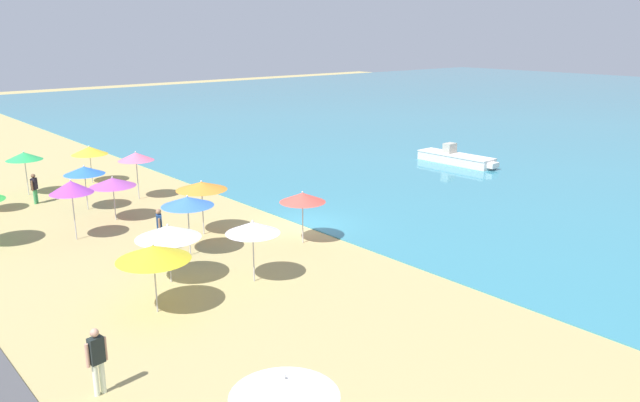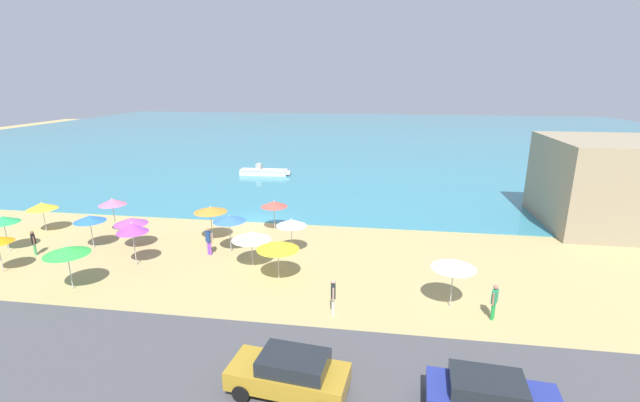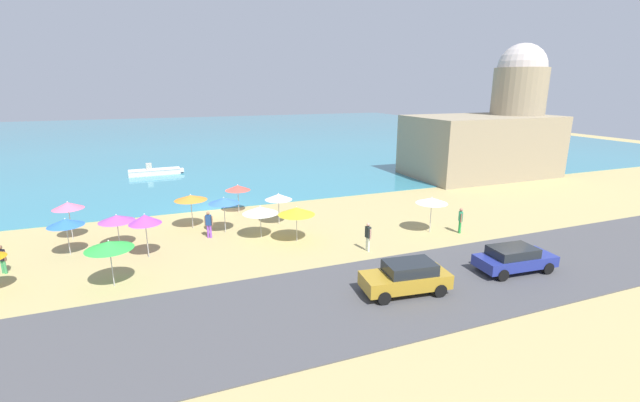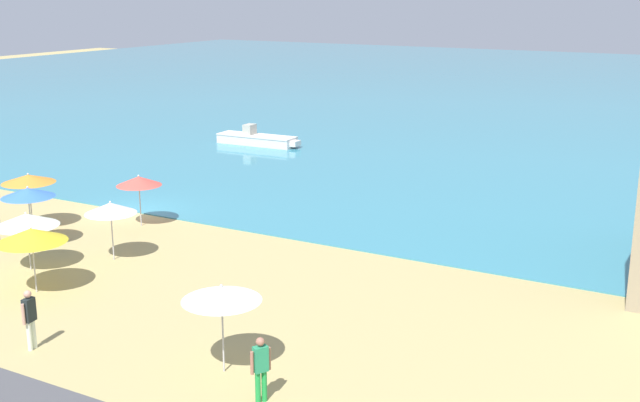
{
  "view_description": "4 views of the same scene",
  "coord_description": "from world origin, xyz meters",
  "px_view_note": "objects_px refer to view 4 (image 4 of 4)",
  "views": [
    {
      "loc": [
        21.64,
        -17.39,
        8.88
      ],
      "look_at": [
        1.93,
        -0.71,
        1.78
      ],
      "focal_mm": 35.0,
      "sensor_mm": 36.0,
      "label": 1
    },
    {
      "loc": [
        9.56,
        -30.82,
        10.88
      ],
      "look_at": [
        4.63,
        1.92,
        1.42
      ],
      "focal_mm": 24.0,
      "sensor_mm": 36.0,
      "label": 2
    },
    {
      "loc": [
        -4.27,
        -34.42,
        9.82
      ],
      "look_at": [
        7.24,
        -5.24,
        1.34
      ],
      "focal_mm": 24.0,
      "sensor_mm": 36.0,
      "label": 3
    },
    {
      "loc": [
        25.16,
        -27.21,
        10.1
      ],
      "look_at": [
        8.5,
        2.54,
        1.07
      ],
      "focal_mm": 45.0,
      "sensor_mm": 36.0,
      "label": 4
    }
  ],
  "objects_px": {
    "beach_umbrella_1": "(28,179)",
    "beach_umbrella_12": "(111,208)",
    "bather_3": "(30,316)",
    "beach_umbrella_11": "(28,193)",
    "bather_4": "(261,366)",
    "beach_umbrella_2": "(26,220)",
    "beach_umbrella_9": "(139,181)",
    "skiff_nearshore": "(257,139)",
    "beach_umbrella_5": "(222,294)",
    "beach_umbrella_14": "(31,235)"
  },
  "relations": [
    {
      "from": "beach_umbrella_9",
      "to": "bather_3",
      "type": "bearing_deg",
      "value": -62.8
    },
    {
      "from": "bather_3",
      "to": "beach_umbrella_11",
      "type": "bearing_deg",
      "value": 138.34
    },
    {
      "from": "bather_3",
      "to": "beach_umbrella_12",
      "type": "bearing_deg",
      "value": 116.54
    },
    {
      "from": "beach_umbrella_14",
      "to": "skiff_nearshore",
      "type": "height_order",
      "value": "beach_umbrella_14"
    },
    {
      "from": "beach_umbrella_1",
      "to": "beach_umbrella_12",
      "type": "distance_m",
      "value": 6.14
    },
    {
      "from": "beach_umbrella_5",
      "to": "bather_4",
      "type": "distance_m",
      "value": 2.39
    },
    {
      "from": "bather_3",
      "to": "beach_umbrella_14",
      "type": "bearing_deg",
      "value": 136.86
    },
    {
      "from": "beach_umbrella_9",
      "to": "beach_umbrella_11",
      "type": "height_order",
      "value": "beach_umbrella_11"
    },
    {
      "from": "beach_umbrella_2",
      "to": "beach_umbrella_5",
      "type": "height_order",
      "value": "beach_umbrella_5"
    },
    {
      "from": "beach_umbrella_12",
      "to": "beach_umbrella_14",
      "type": "bearing_deg",
      "value": -88.81
    },
    {
      "from": "beach_umbrella_12",
      "to": "beach_umbrella_5",
      "type": "bearing_deg",
      "value": -31.05
    },
    {
      "from": "beach_umbrella_11",
      "to": "beach_umbrella_14",
      "type": "xyz_separation_m",
      "value": [
        4.06,
        -3.44,
        -0.23
      ]
    },
    {
      "from": "beach_umbrella_11",
      "to": "beach_umbrella_12",
      "type": "relative_size",
      "value": 1.08
    },
    {
      "from": "bather_4",
      "to": "beach_umbrella_14",
      "type": "bearing_deg",
      "value": 166.72
    },
    {
      "from": "beach_umbrella_12",
      "to": "beach_umbrella_14",
      "type": "distance_m",
      "value": 3.87
    },
    {
      "from": "beach_umbrella_12",
      "to": "bather_3",
      "type": "xyz_separation_m",
      "value": [
        3.56,
        -7.13,
        -1.04
      ]
    },
    {
      "from": "beach_umbrella_1",
      "to": "beach_umbrella_9",
      "type": "distance_m",
      "value": 4.65
    },
    {
      "from": "beach_umbrella_5",
      "to": "beach_umbrella_2",
      "type": "bearing_deg",
      "value": 163.92
    },
    {
      "from": "beach_umbrella_9",
      "to": "beach_umbrella_12",
      "type": "xyz_separation_m",
      "value": [
        2.17,
        -4.02,
        0.03
      ]
    },
    {
      "from": "beach_umbrella_2",
      "to": "skiff_nearshore",
      "type": "height_order",
      "value": "beach_umbrella_2"
    },
    {
      "from": "beach_umbrella_11",
      "to": "bather_4",
      "type": "bearing_deg",
      "value": -21.89
    },
    {
      "from": "beach_umbrella_9",
      "to": "skiff_nearshore",
      "type": "height_order",
      "value": "beach_umbrella_9"
    },
    {
      "from": "beach_umbrella_12",
      "to": "bather_3",
      "type": "height_order",
      "value": "beach_umbrella_12"
    },
    {
      "from": "beach_umbrella_11",
      "to": "beach_umbrella_2",
      "type": "bearing_deg",
      "value": -43.13
    },
    {
      "from": "beach_umbrella_1",
      "to": "beach_umbrella_14",
      "type": "relative_size",
      "value": 1.04
    },
    {
      "from": "beach_umbrella_1",
      "to": "beach_umbrella_9",
      "type": "xyz_separation_m",
      "value": [
        3.81,
        2.66,
        -0.21
      ]
    },
    {
      "from": "beach_umbrella_2",
      "to": "bather_3",
      "type": "relative_size",
      "value": 1.3
    },
    {
      "from": "beach_umbrella_12",
      "to": "bather_3",
      "type": "bearing_deg",
      "value": -63.46
    },
    {
      "from": "beach_umbrella_9",
      "to": "bather_3",
      "type": "xyz_separation_m",
      "value": [
        5.73,
        -11.15,
        -1.01
      ]
    },
    {
      "from": "beach_umbrella_12",
      "to": "skiff_nearshore",
      "type": "distance_m",
      "value": 23.72
    },
    {
      "from": "beach_umbrella_11",
      "to": "beach_umbrella_12",
      "type": "xyz_separation_m",
      "value": [
        3.98,
        0.42,
        -0.21
      ]
    },
    {
      "from": "beach_umbrella_2",
      "to": "beach_umbrella_5",
      "type": "xyz_separation_m",
      "value": [
        11.16,
        -3.22,
        0.35
      ]
    },
    {
      "from": "beach_umbrella_1",
      "to": "bather_4",
      "type": "relative_size",
      "value": 1.42
    },
    {
      "from": "beach_umbrella_5",
      "to": "skiff_nearshore",
      "type": "bearing_deg",
      "value": 122.01
    },
    {
      "from": "beach_umbrella_11",
      "to": "bather_3",
      "type": "height_order",
      "value": "beach_umbrella_11"
    },
    {
      "from": "skiff_nearshore",
      "to": "beach_umbrella_5",
      "type": "bearing_deg",
      "value": -57.99
    },
    {
      "from": "beach_umbrella_12",
      "to": "bather_3",
      "type": "distance_m",
      "value": 8.03
    },
    {
      "from": "beach_umbrella_2",
      "to": "beach_umbrella_5",
      "type": "relative_size",
      "value": 0.93
    },
    {
      "from": "beach_umbrella_12",
      "to": "skiff_nearshore",
      "type": "bearing_deg",
      "value": 110.11
    },
    {
      "from": "beach_umbrella_5",
      "to": "bather_3",
      "type": "height_order",
      "value": "beach_umbrella_5"
    },
    {
      "from": "beach_umbrella_2",
      "to": "skiff_nearshore",
      "type": "xyz_separation_m",
      "value": [
        -6.21,
        24.56,
        -1.49
      ]
    },
    {
      "from": "bather_3",
      "to": "skiff_nearshore",
      "type": "xyz_separation_m",
      "value": [
        -11.69,
        29.35,
        -0.6
      ]
    },
    {
      "from": "beach_umbrella_1",
      "to": "beach_umbrella_9",
      "type": "height_order",
      "value": "beach_umbrella_1"
    },
    {
      "from": "beach_umbrella_11",
      "to": "beach_umbrella_14",
      "type": "bearing_deg",
      "value": -40.34
    },
    {
      "from": "beach_umbrella_1",
      "to": "bather_3",
      "type": "xyz_separation_m",
      "value": [
        9.54,
        -8.49,
        -1.22
      ]
    },
    {
      "from": "beach_umbrella_9",
      "to": "beach_umbrella_14",
      "type": "bearing_deg",
      "value": -74.06
    },
    {
      "from": "beach_umbrella_1",
      "to": "bather_4",
      "type": "distance_m",
      "value": 18.77
    },
    {
      "from": "beach_umbrella_1",
      "to": "beach_umbrella_2",
      "type": "height_order",
      "value": "beach_umbrella_1"
    },
    {
      "from": "beach_umbrella_2",
      "to": "beach_umbrella_9",
      "type": "distance_m",
      "value": 6.37
    },
    {
      "from": "beach_umbrella_14",
      "to": "bather_3",
      "type": "relative_size",
      "value": 1.32
    }
  ]
}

